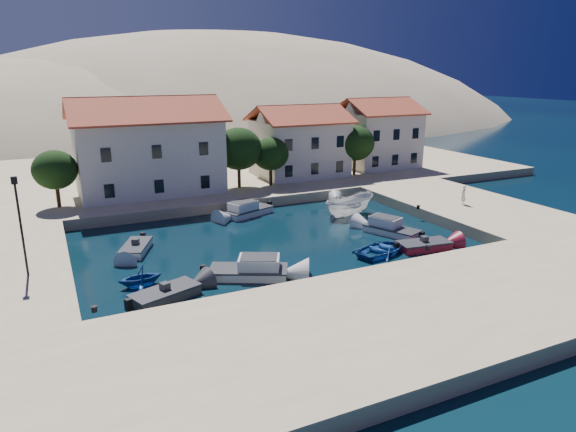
% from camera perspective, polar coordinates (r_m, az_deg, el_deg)
% --- Properties ---
extents(ground, '(400.00, 400.00, 0.00)m').
position_cam_1_polar(ground, '(33.01, 5.30, -7.88)').
color(ground, black).
rests_on(ground, ground).
extents(quay_south, '(52.00, 12.00, 1.00)m').
position_cam_1_polar(quay_south, '(28.34, 11.65, -11.26)').
color(quay_south, tan).
rests_on(quay_south, ground).
extents(quay_east, '(11.00, 20.00, 1.00)m').
position_cam_1_polar(quay_east, '(52.51, 19.12, 0.94)').
color(quay_east, tan).
rests_on(quay_east, ground).
extents(quay_west, '(8.00, 20.00, 1.00)m').
position_cam_1_polar(quay_west, '(38.18, -29.03, -5.75)').
color(quay_west, tan).
rests_on(quay_west, ground).
extents(quay_north, '(80.00, 36.00, 1.00)m').
position_cam_1_polar(quay_north, '(67.45, -9.92, 4.77)').
color(quay_north, tan).
rests_on(quay_north, ground).
extents(hills, '(254.00, 176.00, 99.00)m').
position_cam_1_polar(hills, '(158.11, -11.58, 2.20)').
color(hills, tan).
rests_on(hills, ground).
extents(building_left, '(14.70, 9.45, 9.70)m').
position_cam_1_polar(building_left, '(55.17, -15.36, 7.72)').
color(building_left, silver).
rests_on(building_left, quay_north).
extents(building_mid, '(10.50, 8.40, 8.30)m').
position_cam_1_polar(building_mid, '(61.95, 1.24, 8.45)').
color(building_mid, silver).
rests_on(building_mid, quay_north).
extents(building_right, '(9.45, 8.40, 8.80)m').
position_cam_1_polar(building_right, '(68.94, 9.92, 9.20)').
color(building_right, silver).
rests_on(building_right, quay_north).
extents(trees, '(37.30, 5.30, 6.45)m').
position_cam_1_polar(trees, '(55.76, -4.04, 7.18)').
color(trees, '#382314').
rests_on(trees, quay_north).
extents(lamppost, '(0.35, 0.25, 6.22)m').
position_cam_1_polar(lamppost, '(34.92, -27.67, -0.09)').
color(lamppost, black).
rests_on(lamppost, quay_west).
extents(bollards, '(29.36, 9.56, 0.30)m').
position_cam_1_polar(bollards, '(37.03, 6.02, -3.30)').
color(bollards, black).
rests_on(bollards, ground).
extents(motorboat_grey_sw, '(4.51, 3.13, 1.25)m').
position_cam_1_polar(motorboat_grey_sw, '(32.05, -13.46, -8.47)').
color(motorboat_grey_sw, '#313236').
rests_on(motorboat_grey_sw, ground).
extents(cabin_cruiser_south, '(5.61, 4.30, 1.60)m').
position_cam_1_polar(cabin_cruiser_south, '(34.37, -4.42, -6.01)').
color(cabin_cruiser_south, silver).
rests_on(cabin_cruiser_south, ground).
extents(rowboat_south, '(5.55, 4.64, 0.99)m').
position_cam_1_polar(rowboat_south, '(39.31, 10.46, -4.11)').
color(rowboat_south, navy).
rests_on(rowboat_south, ground).
extents(motorboat_red_se, '(4.29, 2.35, 1.25)m').
position_cam_1_polar(motorboat_red_se, '(40.81, 14.86, -3.19)').
color(motorboat_red_se, maroon).
rests_on(motorboat_red_se, ground).
extents(cabin_cruiser_east, '(3.56, 5.07, 1.60)m').
position_cam_1_polar(cabin_cruiser_east, '(43.77, 11.44, -1.42)').
color(cabin_cruiser_east, silver).
rests_on(cabin_cruiser_east, ground).
extents(boat_east, '(5.92, 3.10, 2.17)m').
position_cam_1_polar(boat_east, '(48.89, 6.82, 0.05)').
color(boat_east, silver).
rests_on(boat_east, ground).
extents(motorboat_white_ne, '(3.10, 4.08, 1.25)m').
position_cam_1_polar(motorboat_white_ne, '(51.74, 5.63, 1.31)').
color(motorboat_white_ne, silver).
rests_on(motorboat_white_ne, ground).
extents(rowboat_west, '(2.89, 2.54, 1.45)m').
position_cam_1_polar(rowboat_west, '(34.43, -16.04, -7.44)').
color(rowboat_west, navy).
rests_on(rowboat_west, ground).
extents(motorboat_white_west, '(3.13, 4.23, 1.25)m').
position_cam_1_polar(motorboat_white_west, '(40.56, -16.54, -3.44)').
color(motorboat_white_west, silver).
rests_on(motorboat_white_west, ground).
extents(cabin_cruiser_north, '(5.25, 3.66, 1.60)m').
position_cam_1_polar(cabin_cruiser_north, '(48.79, -4.42, 0.66)').
color(cabin_cruiser_north, silver).
rests_on(cabin_cruiser_north, ground).
extents(pedestrian, '(0.78, 0.63, 1.84)m').
position_cam_1_polar(pedestrian, '(51.15, 18.89, 2.23)').
color(pedestrian, silver).
rests_on(pedestrian, quay_east).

